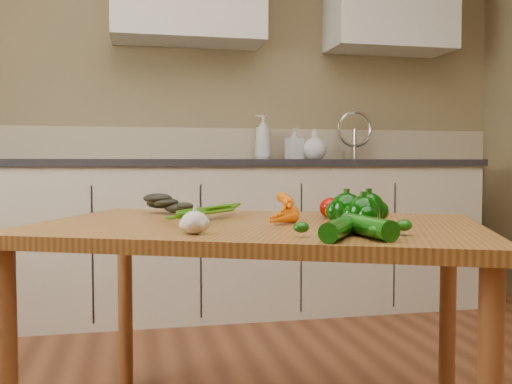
{
  "coord_description": "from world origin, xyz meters",
  "views": [
    {
      "loc": [
        -0.43,
        -1.13,
        0.88
      ],
      "look_at": [
        -0.02,
        0.78,
        0.78
      ],
      "focal_mm": 40.0,
      "sensor_mm": 36.0,
      "label": 1
    }
  ],
  "objects_px": {
    "zucchini_a": "(368,227)",
    "pepper_a": "(347,210)",
    "zucchini_b": "(338,229)",
    "pepper_b": "(369,209)",
    "tomato_c": "(379,212)",
    "soap_bottle_a": "(263,137)",
    "tomato_a": "(331,208)",
    "table": "(257,249)",
    "soap_bottle_b": "(294,144)",
    "soap_bottle_c": "(315,144)",
    "leafy_greens": "(171,201)",
    "carrot_bunch": "(260,211)",
    "tomato_b": "(359,208)",
    "garlic_bulb": "(195,222)",
    "pepper_c": "(363,213)"
  },
  "relations": [
    {
      "from": "zucchini_a",
      "to": "pepper_a",
      "type": "bearing_deg",
      "value": 81.99
    },
    {
      "from": "zucchini_a",
      "to": "zucchini_b",
      "type": "relative_size",
      "value": 1.14
    },
    {
      "from": "pepper_b",
      "to": "tomato_c",
      "type": "height_order",
      "value": "pepper_b"
    },
    {
      "from": "soap_bottle_a",
      "to": "tomato_a",
      "type": "xyz_separation_m",
      "value": [
        -0.17,
        -1.73,
        -0.31
      ]
    },
    {
      "from": "pepper_a",
      "to": "tomato_a",
      "type": "xyz_separation_m",
      "value": [
        0.04,
        0.24,
        -0.01
      ]
    },
    {
      "from": "table",
      "to": "soap_bottle_b",
      "type": "distance_m",
      "value": 1.96
    },
    {
      "from": "tomato_c",
      "to": "tomato_a",
      "type": "bearing_deg",
      "value": 127.18
    },
    {
      "from": "soap_bottle_c",
      "to": "leafy_greens",
      "type": "distance_m",
      "value": 1.71
    },
    {
      "from": "carrot_bunch",
      "to": "tomato_c",
      "type": "height_order",
      "value": "carrot_bunch"
    },
    {
      "from": "soap_bottle_c",
      "to": "carrot_bunch",
      "type": "distance_m",
      "value": 1.86
    },
    {
      "from": "tomato_b",
      "to": "zucchini_a",
      "type": "bearing_deg",
      "value": -109.6
    },
    {
      "from": "tomato_a",
      "to": "garlic_bulb",
      "type": "bearing_deg",
      "value": -146.52
    },
    {
      "from": "leafy_greens",
      "to": "zucchini_b",
      "type": "relative_size",
      "value": 1.03
    },
    {
      "from": "leafy_greens",
      "to": "carrot_bunch",
      "type": "bearing_deg",
      "value": -50.91
    },
    {
      "from": "table",
      "to": "pepper_c",
      "type": "bearing_deg",
      "value": -18.79
    },
    {
      "from": "soap_bottle_a",
      "to": "zucchini_b",
      "type": "distance_m",
      "value": 2.26
    },
    {
      "from": "pepper_b",
      "to": "tomato_c",
      "type": "relative_size",
      "value": 1.47
    },
    {
      "from": "pepper_b",
      "to": "tomato_c",
      "type": "distance_m",
      "value": 0.11
    },
    {
      "from": "carrot_bunch",
      "to": "soap_bottle_c",
      "type": "bearing_deg",
      "value": 90.56
    },
    {
      "from": "soap_bottle_b",
      "to": "pepper_a",
      "type": "xyz_separation_m",
      "value": [
        -0.41,
        -1.97,
        -0.25
      ]
    },
    {
      "from": "tomato_c",
      "to": "pepper_b",
      "type": "bearing_deg",
      "value": -129.38
    },
    {
      "from": "carrot_bunch",
      "to": "tomato_b",
      "type": "height_order",
      "value": "tomato_b"
    },
    {
      "from": "table",
      "to": "pepper_a",
      "type": "xyz_separation_m",
      "value": [
        0.23,
        -0.15,
        0.13
      ]
    },
    {
      "from": "carrot_bunch",
      "to": "tomato_c",
      "type": "relative_size",
      "value": 3.82
    },
    {
      "from": "garlic_bulb",
      "to": "tomato_b",
      "type": "distance_m",
      "value": 0.62
    },
    {
      "from": "soap_bottle_b",
      "to": "soap_bottle_c",
      "type": "height_order",
      "value": "soap_bottle_b"
    },
    {
      "from": "leafy_greens",
      "to": "zucchini_b",
      "type": "bearing_deg",
      "value": -65.24
    },
    {
      "from": "soap_bottle_c",
      "to": "zucchini_a",
      "type": "bearing_deg",
      "value": 103.59
    },
    {
      "from": "soap_bottle_c",
      "to": "leafy_greens",
      "type": "height_order",
      "value": "soap_bottle_c"
    },
    {
      "from": "zucchini_a",
      "to": "soap_bottle_c",
      "type": "bearing_deg",
      "value": 75.35
    },
    {
      "from": "zucchini_a",
      "to": "leafy_greens",
      "type": "bearing_deg",
      "value": 120.28
    },
    {
      "from": "garlic_bulb",
      "to": "pepper_a",
      "type": "relative_size",
      "value": 0.73
    },
    {
      "from": "soap_bottle_c",
      "to": "pepper_a",
      "type": "height_order",
      "value": "soap_bottle_c"
    },
    {
      "from": "leafy_greens",
      "to": "garlic_bulb",
      "type": "bearing_deg",
      "value": -87.75
    },
    {
      "from": "soap_bottle_b",
      "to": "zucchini_b",
      "type": "height_order",
      "value": "soap_bottle_b"
    },
    {
      "from": "pepper_b",
      "to": "tomato_b",
      "type": "bearing_deg",
      "value": 76.15
    },
    {
      "from": "soap_bottle_a",
      "to": "tomato_c",
      "type": "bearing_deg",
      "value": -16.18
    },
    {
      "from": "soap_bottle_c",
      "to": "tomato_a",
      "type": "relative_size",
      "value": 2.57
    },
    {
      "from": "zucchini_a",
      "to": "table",
      "type": "bearing_deg",
      "value": 117.32
    },
    {
      "from": "table",
      "to": "soap_bottle_a",
      "type": "xyz_separation_m",
      "value": [
        0.43,
        1.83,
        0.42
      ]
    },
    {
      "from": "pepper_b",
      "to": "tomato_c",
      "type": "xyz_separation_m",
      "value": [
        0.07,
        0.09,
        -0.02
      ]
    },
    {
      "from": "table",
      "to": "leafy_greens",
      "type": "height_order",
      "value": "leafy_greens"
    },
    {
      "from": "garlic_bulb",
      "to": "pepper_b",
      "type": "height_order",
      "value": "pepper_b"
    },
    {
      "from": "soap_bottle_b",
      "to": "zucchini_b",
      "type": "bearing_deg",
      "value": -117.86
    },
    {
      "from": "zucchini_b",
      "to": "tomato_b",
      "type": "bearing_deg",
      "value": 62.01
    },
    {
      "from": "tomato_b",
      "to": "zucchini_a",
      "type": "height_order",
      "value": "tomato_b"
    },
    {
      "from": "pepper_a",
      "to": "tomato_c",
      "type": "xyz_separation_m",
      "value": [
        0.15,
        0.11,
        -0.02
      ]
    },
    {
      "from": "carrot_bunch",
      "to": "pepper_c",
      "type": "distance_m",
      "value": 0.35
    },
    {
      "from": "leafy_greens",
      "to": "pepper_a",
      "type": "distance_m",
      "value": 0.69
    },
    {
      "from": "pepper_c",
      "to": "tomato_a",
      "type": "relative_size",
      "value": 1.23
    }
  ]
}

